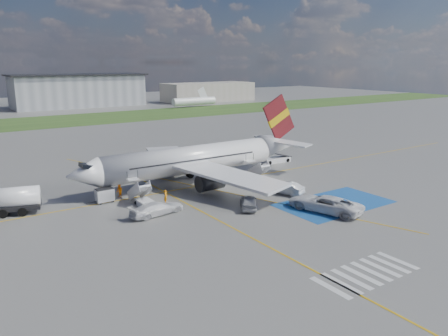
{
  "coord_description": "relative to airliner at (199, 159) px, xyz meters",
  "views": [
    {
      "loc": [
        -29.76,
        -38.42,
        16.78
      ],
      "look_at": [
        1.07,
        6.87,
        3.5
      ],
      "focal_mm": 35.0,
      "sensor_mm": 36.0,
      "label": 1
    }
  ],
  "objects": [
    {
      "name": "van_white_b",
      "position": [
        -11.19,
        -9.48,
        -2.42
      ],
      "size": [
        5.17,
        2.6,
        1.94
      ],
      "primitive_type": "imported",
      "rotation": [
        0.0,
        0.0,
        1.69
      ],
      "color": "silver",
      "rests_on": "ground"
    },
    {
      "name": "car_silver_b",
      "position": [
        6.22,
        -11.62,
        -2.59
      ],
      "size": [
        3.25,
        5.15,
        1.6
      ],
      "primitive_type": "imported",
      "rotation": [
        0.0,
        0.0,
        3.49
      ],
      "color": "#AFB2B7",
      "rests_on": "ground"
    },
    {
      "name": "taxiway_line_diag",
      "position": [
        -1.51,
        -2.0,
        -3.39
      ],
      "size": [
        20.71,
        56.45,
        0.01
      ],
      "primitive_type": "cube",
      "rotation": [
        0.0,
        0.0,
        0.35
      ],
      "color": "gold",
      "rests_on": "ground"
    },
    {
      "name": "airliner",
      "position": [
        0.0,
        0.0,
        0.0
      ],
      "size": [
        36.81,
        32.95,
        11.92
      ],
      "color": "silver",
      "rests_on": "ground"
    },
    {
      "name": "ground",
      "position": [
        -1.51,
        -14.0,
        -3.39
      ],
      "size": [
        400.0,
        400.0,
        0.0
      ],
      "primitive_type": "plane",
      "color": "#60605E",
      "rests_on": "ground"
    },
    {
      "name": "airstairs_fwd",
      "position": [
        -11.01,
        -5.3,
        -2.77
      ],
      "size": [
        1.9,
        5.2,
        3.6
      ],
      "color": "silver",
      "rests_on": "ground"
    },
    {
      "name": "crew_aft",
      "position": [
        4.59,
        -4.86,
        -2.59
      ],
      "size": [
        0.65,
        1.02,
        1.61
      ],
      "primitive_type": "imported",
      "rotation": [
        0.0,
        0.0,
        1.87
      ],
      "color": "orange",
      "rests_on": "ground"
    },
    {
      "name": "grass_strip",
      "position": [
        -1.51,
        81.0,
        -3.39
      ],
      "size": [
        400.0,
        30.0,
        0.01
      ],
      "primitive_type": "cube",
      "color": "#2D4C1E",
      "rests_on": "ground"
    },
    {
      "name": "gpu_cart",
      "position": [
        -14.53,
        -1.72,
        -2.59
      ],
      "size": [
        2.15,
        1.41,
        1.78
      ],
      "rotation": [
        0.0,
        0.0,
        0.01
      ],
      "color": "silver",
      "rests_on": "ground"
    },
    {
      "name": "taxiway_line_main",
      "position": [
        -1.51,
        -2.0,
        -3.39
      ],
      "size": [
        120.0,
        0.2,
        0.01
      ],
      "primitive_type": "cube",
      "color": "gold",
      "rests_on": "ground"
    },
    {
      "name": "taxiway_line_cross",
      "position": [
        -6.51,
        -24.0,
        -3.39
      ],
      "size": [
        0.2,
        60.0,
        0.01
      ],
      "primitive_type": "cube",
      "color": "gold",
      "rests_on": "ground"
    },
    {
      "name": "terminal_east",
      "position": [
        73.49,
        114.0,
        0.61
      ],
      "size": [
        40.0,
        16.0,
        8.0
      ],
      "primitive_type": "cube",
      "color": "#9F9889",
      "rests_on": "ground"
    },
    {
      "name": "terminal_centre",
      "position": [
        18.49,
        121.0,
        2.61
      ],
      "size": [
        48.0,
        18.0,
        12.0
      ],
      "primitive_type": "cube",
      "color": "gray",
      "rests_on": "ground"
    },
    {
      "name": "car_silver_a",
      "position": [
        -1.27,
        -13.52,
        -2.59
      ],
      "size": [
        4.24,
        4.96,
        1.61
      ],
      "primitive_type": "imported",
      "rotation": [
        0.0,
        0.0,
        2.54
      ],
      "color": "#ACADB3",
      "rests_on": "ground"
    },
    {
      "name": "crew_nose",
      "position": [
        -12.36,
        -1.0,
        -2.5
      ],
      "size": [
        0.82,
        0.97,
        1.78
      ],
      "primitive_type": "imported",
      "rotation": [
        0.0,
        0.0,
        -1.39
      ],
      "color": "orange",
      "rests_on": "ground"
    },
    {
      "name": "airstairs_aft",
      "position": [
        7.49,
        -5.3,
        -2.77
      ],
      "size": [
        1.9,
        5.2,
        3.6
      ],
      "color": "silver",
      "rests_on": "ground"
    },
    {
      "name": "staging_box",
      "position": [
        8.49,
        -18.0,
        -3.39
      ],
      "size": [
        14.0,
        8.0,
        0.01
      ],
      "primitive_type": "cube",
      "color": "#19519B",
      "rests_on": "ground"
    },
    {
      "name": "crew_fwd",
      "position": [
        -8.51,
        -6.31,
        -2.54
      ],
      "size": [
        0.7,
        0.74,
        1.71
      ],
      "primitive_type": "imported",
      "rotation": [
        0.0,
        0.0,
        0.92
      ],
      "color": "orange",
      "rests_on": "ground"
    },
    {
      "name": "belt_loader",
      "position": [
        17.48,
        3.16,
        -2.98
      ],
      "size": [
        5.59,
        2.33,
        1.65
      ],
      "rotation": [
        0.0,
        0.0,
        -0.06
      ],
      "color": "silver",
      "rests_on": "ground"
    },
    {
      "name": "van_white_a",
      "position": [
        5.33,
        -19.31,
        -2.15
      ],
      "size": [
        4.87,
        7.24,
        2.49
      ],
      "primitive_type": "imported",
      "rotation": [
        0.0,
        0.0,
        3.44
      ],
      "color": "white",
      "rests_on": "ground"
    },
    {
      "name": "crosswalk",
      "position": [
        -3.31,
        -32.0,
        -3.39
      ],
      "size": [
        9.0,
        4.0,
        0.01
      ],
      "color": "silver",
      "rests_on": "ground"
    }
  ]
}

